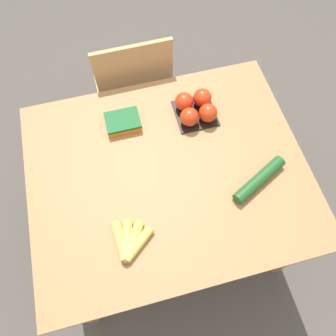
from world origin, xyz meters
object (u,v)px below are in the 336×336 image
at_px(tomato_pack, 196,108).
at_px(carrot_bag, 123,121).
at_px(chair, 134,88).
at_px(banana_bunch, 130,242).
at_px(cucumber_near, 259,179).

distance_m(tomato_pack, carrot_bag, 0.33).
relative_size(chair, carrot_bag, 6.00).
bearing_deg(chair, banana_bunch, 77.82).
bearing_deg(cucumber_near, carrot_bag, 139.09).
xyz_separation_m(chair, cucumber_near, (0.38, -0.83, 0.28)).
bearing_deg(carrot_bag, chair, 74.69).
bearing_deg(banana_bunch, carrot_bag, 81.35).
distance_m(banana_bunch, cucumber_near, 0.58).
height_order(chair, carrot_bag, chair).
relative_size(chair, banana_bunch, 5.55).
bearing_deg(banana_bunch, tomato_pack, 50.95).
bearing_deg(cucumber_near, tomato_pack, 111.36).
height_order(banana_bunch, carrot_bag, carrot_bag).
height_order(banana_bunch, tomato_pack, tomato_pack).
bearing_deg(tomato_pack, cucumber_near, -68.64).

